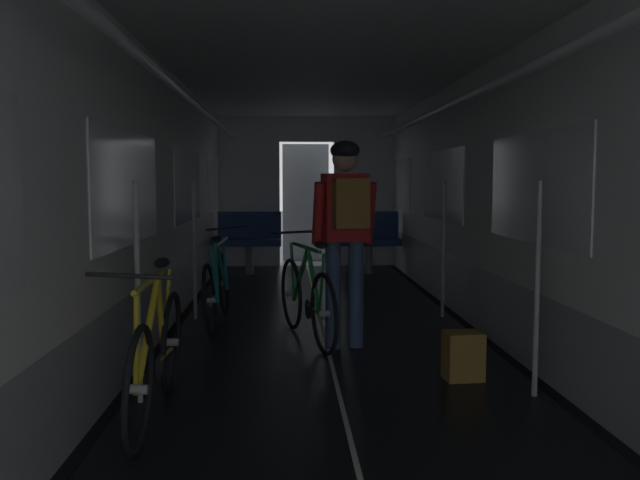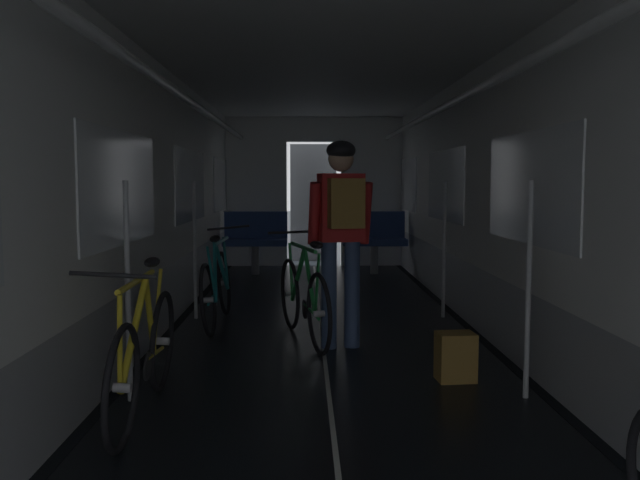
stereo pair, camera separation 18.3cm
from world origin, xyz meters
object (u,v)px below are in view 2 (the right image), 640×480
object	(u,v)px
bicycle_green_in_aisle	(304,298)
backpack_on_floor	(456,357)
bicycle_teal	(217,286)
bench_seat_far_left	(255,236)
bicycle_yellow	(144,353)
person_cyclist_aisle	(341,221)
bench_seat_far_right	(374,236)

from	to	relation	value
bicycle_green_in_aisle	backpack_on_floor	xyz separation A→B (m)	(1.07, -1.21, -0.21)
bicycle_teal	bicycle_green_in_aisle	distance (m)	1.09
bench_seat_far_left	bicycle_yellow	world-z (taller)	bench_seat_far_left
person_cyclist_aisle	backpack_on_floor	distance (m)	1.51
bench_seat_far_right	person_cyclist_aisle	world-z (taller)	person_cyclist_aisle
bench_seat_far_left	bicycle_green_in_aisle	xyz separation A→B (m)	(0.74, -4.37, -0.18)
bicycle_teal	backpack_on_floor	size ratio (longest dim) A/B	4.98
backpack_on_floor	person_cyclist_aisle	bearing A→B (deg)	128.51
bench_seat_far_left	bicycle_teal	xyz separation A→B (m)	(-0.11, -3.69, -0.19)
bench_seat_far_right	bicycle_green_in_aisle	distance (m)	4.51
bicycle_teal	bench_seat_far_right	bearing A→B (deg)	62.66
bench_seat_far_right	person_cyclist_aisle	distance (m)	4.73
bench_seat_far_right	backpack_on_floor	world-z (taller)	bench_seat_far_right
bench_seat_far_right	backpack_on_floor	bearing A→B (deg)	-89.97
bicycle_yellow	backpack_on_floor	xyz separation A→B (m)	(2.00, 0.68, -0.21)
bench_seat_far_right	bicycle_green_in_aisle	size ratio (longest dim) A/B	0.60
bench_seat_far_left	person_cyclist_aisle	size ratio (longest dim) A/B	0.57
bench_seat_far_right	person_cyclist_aisle	xyz separation A→B (m)	(-0.75, -4.64, 0.50)
bench_seat_far_right	bicycle_teal	xyz separation A→B (m)	(-1.91, -3.69, -0.19)
bench_seat_far_left	bicycle_teal	size ratio (longest dim) A/B	0.58
bench_seat_far_left	backpack_on_floor	xyz separation A→B (m)	(1.80, -5.59, -0.40)
bench_seat_far_right	bicycle_teal	distance (m)	4.16
bench_seat_far_right	bicycle_yellow	xyz separation A→B (m)	(-2.00, -6.27, -0.18)
person_cyclist_aisle	backpack_on_floor	world-z (taller)	person_cyclist_aisle
bench_seat_far_left	bench_seat_far_right	size ratio (longest dim) A/B	1.00
bicycle_teal	bicycle_yellow	world-z (taller)	bicycle_teal
bench_seat_far_right	bicycle_teal	world-z (taller)	bench_seat_far_right
bicycle_yellow	bicycle_teal	bearing A→B (deg)	87.91
bench_seat_far_left	backpack_on_floor	world-z (taller)	bench_seat_far_left
person_cyclist_aisle	backpack_on_floor	xyz separation A→B (m)	(0.75, -0.95, -0.90)
person_cyclist_aisle	backpack_on_floor	bearing A→B (deg)	-51.49
bench_seat_far_right	bicycle_yellow	world-z (taller)	bench_seat_far_right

